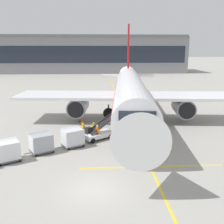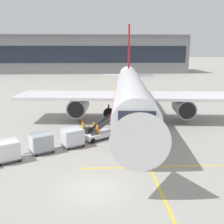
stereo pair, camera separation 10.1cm
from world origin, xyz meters
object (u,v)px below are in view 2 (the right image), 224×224
baggage_cart_third (7,150)px  safety_cone_wingtip (83,122)px  safety_cone_engine_keepout (81,119)px  ground_crew_by_carts (97,131)px  parked_airplane (131,92)px  baggage_cart_second (41,142)px  baggage_cart_lead (72,137)px  ground_crew_by_loader (94,129)px  ground_crew_marshaller (84,130)px  belt_loader (100,131)px

baggage_cart_third → safety_cone_wingtip: bearing=61.8°
safety_cone_engine_keepout → ground_crew_by_carts: bearing=-74.0°
parked_airplane → baggage_cart_second: size_ratio=14.73×
baggage_cart_lead → safety_cone_engine_keepout: size_ratio=4.46×
ground_crew_by_loader → safety_cone_wingtip: bearing=106.2°
ground_crew_by_carts → baggage_cart_second: bearing=-150.4°
parked_airplane → baggage_cart_third: parked_airplane is taller
baggage_cart_lead → ground_crew_by_carts: baggage_cart_lead is taller
baggage_cart_lead → safety_cone_engine_keepout: bearing=88.3°
safety_cone_wingtip → baggage_cart_second: bearing=-110.2°
ground_crew_by_carts → ground_crew_marshaller: bearing=159.8°
ground_crew_marshaller → safety_cone_engine_keepout: bearing=95.7°
baggage_cart_lead → ground_crew_by_loader: baggage_cart_lead is taller
parked_airplane → baggage_cart_lead: bearing=-126.3°
baggage_cart_second → ground_crew_marshaller: (3.78, 3.55, -0.00)m
parked_airplane → ground_crew_by_loader: size_ratio=23.32×
safety_cone_engine_keepout → safety_cone_wingtip: bearing=-79.2°
belt_loader → ground_crew_marshaller: size_ratio=2.88×
baggage_cart_lead → baggage_cart_third: size_ratio=1.00×
baggage_cart_second → ground_crew_by_loader: size_ratio=1.58×
baggage_cart_second → safety_cone_engine_keepout: 11.15m
belt_loader → ground_crew_by_loader: 0.72m
safety_cone_engine_keepout → ground_crew_marshaller: bearing=-84.3°
baggage_cart_lead → safety_cone_engine_keepout: 9.32m
safety_cone_engine_keepout → safety_cone_wingtip: size_ratio=0.97×
ground_crew_by_loader → ground_crew_marshaller: 1.16m
ground_crew_by_carts → safety_cone_wingtip: ground_crew_by_carts is taller
ground_crew_by_loader → safety_cone_engine_keepout: ground_crew_by_loader is taller
baggage_cart_third → ground_crew_by_loader: size_ratio=1.58×
ground_crew_marshaller → safety_cone_engine_keepout: size_ratio=2.82×
parked_airplane → ground_crew_marshaller: bearing=-129.1°
baggage_cart_third → ground_crew_marshaller: baggage_cart_third is taller
baggage_cart_lead → ground_crew_marshaller: (0.99, 2.14, -0.00)m
parked_airplane → ground_crew_by_loader: bearing=-125.0°
parked_airplane → safety_cone_wingtip: size_ratio=63.79×
safety_cone_wingtip → ground_crew_marshaller: bearing=-85.7°
safety_cone_engine_keepout → baggage_cart_third: bearing=-114.0°
baggage_cart_third → safety_cone_wingtip: (5.88, 10.98, -0.69)m
belt_loader → baggage_cart_third: size_ratio=1.82×
belt_loader → ground_crew_by_carts: (-0.23, -0.61, 0.13)m
ground_crew_by_carts → safety_cone_engine_keepout: bearing=106.0°
safety_cone_wingtip → safety_cone_engine_keepout: bearing=100.8°
baggage_cart_second → baggage_cart_lead: bearing=26.8°
baggage_cart_third → ground_crew_by_carts: baggage_cart_third is taller
parked_airplane → belt_loader: size_ratio=8.10×
baggage_cart_second → baggage_cart_third: bearing=-143.8°
baggage_cart_second → safety_cone_wingtip: baggage_cart_second is taller
ground_crew_by_carts → ground_crew_marshaller: 1.59m
baggage_cart_lead → safety_cone_wingtip: size_ratio=4.33×
ground_crew_by_loader → safety_cone_engine_keepout: (-1.81, 6.76, -0.70)m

